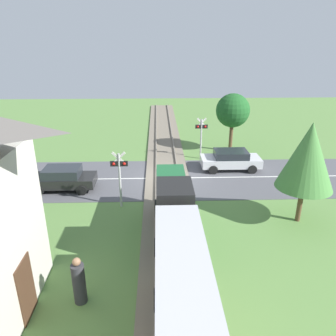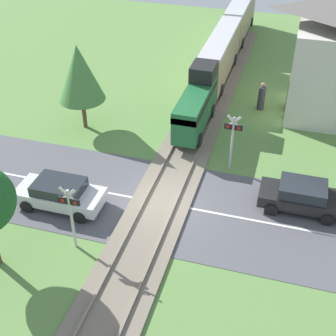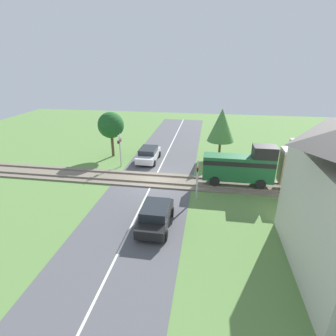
{
  "view_description": "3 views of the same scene",
  "coord_description": "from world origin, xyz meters",
  "px_view_note": "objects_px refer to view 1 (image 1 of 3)",
  "views": [
    {
      "loc": [
        0.61,
        19.4,
        8.47
      ],
      "look_at": [
        0.0,
        1.2,
        1.2
      ],
      "focal_mm": 35.0,
      "sensor_mm": 36.0,
      "label": 1
    },
    {
      "loc": [
        5.02,
        -16.04,
        14.14
      ],
      "look_at": [
        0.0,
        1.2,
        1.2
      ],
      "focal_mm": 50.0,
      "sensor_mm": 36.0,
      "label": 2
    },
    {
      "loc": [
        19.26,
        4.26,
        9.3
      ],
      "look_at": [
        0.0,
        1.2,
        1.2
      ],
      "focal_mm": 28.0,
      "sensor_mm": 36.0,
      "label": 3
    }
  ],
  "objects_px": {
    "car_near_crossing": "(231,159)",
    "crossing_signal_west_approach": "(201,133)",
    "crossing_signal_east_approach": "(119,172)",
    "car_far_side": "(63,178)",
    "pedestrian_by_station": "(79,282)"
  },
  "relations": [
    {
      "from": "car_far_side",
      "to": "crossing_signal_west_approach",
      "type": "height_order",
      "value": "crossing_signal_west_approach"
    },
    {
      "from": "crossing_signal_west_approach",
      "to": "crossing_signal_east_approach",
      "type": "bearing_deg",
      "value": 54.76
    },
    {
      "from": "car_near_crossing",
      "to": "car_far_side",
      "type": "bearing_deg",
      "value": 15.17
    },
    {
      "from": "car_far_side",
      "to": "crossing_signal_east_approach",
      "type": "bearing_deg",
      "value": 148.46
    },
    {
      "from": "car_near_crossing",
      "to": "crossing_signal_east_approach",
      "type": "relative_size",
      "value": 1.29
    },
    {
      "from": "crossing_signal_east_approach",
      "to": "pedestrian_by_station",
      "type": "distance_m",
      "value": 6.97
    },
    {
      "from": "car_near_crossing",
      "to": "pedestrian_by_station",
      "type": "relative_size",
      "value": 2.24
    },
    {
      "from": "crossing_signal_west_approach",
      "to": "pedestrian_by_station",
      "type": "bearing_deg",
      "value": 67.39
    },
    {
      "from": "car_far_side",
      "to": "pedestrian_by_station",
      "type": "distance_m",
      "value": 9.54
    },
    {
      "from": "car_near_crossing",
      "to": "crossing_signal_west_approach",
      "type": "relative_size",
      "value": 1.29
    },
    {
      "from": "car_far_side",
      "to": "crossing_signal_west_approach",
      "type": "bearing_deg",
      "value": -149.94
    },
    {
      "from": "pedestrian_by_station",
      "to": "car_far_side",
      "type": "bearing_deg",
      "value": -72.09
    },
    {
      "from": "car_near_crossing",
      "to": "car_far_side",
      "type": "relative_size",
      "value": 1.06
    },
    {
      "from": "car_near_crossing",
      "to": "car_far_side",
      "type": "height_order",
      "value": "car_far_side"
    },
    {
      "from": "crossing_signal_west_approach",
      "to": "pedestrian_by_station",
      "type": "distance_m",
      "value": 15.42
    }
  ]
}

